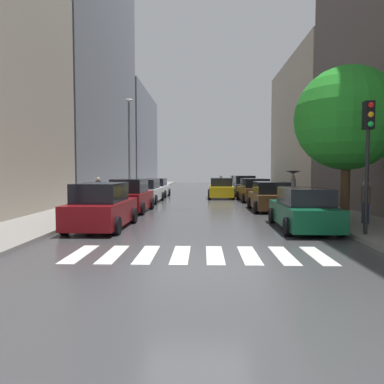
# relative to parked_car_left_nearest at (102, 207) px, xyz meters

# --- Properties ---
(ground_plane) EXTENTS (28.00, 72.00, 0.04)m
(ground_plane) POSITION_rel_parked_car_left_nearest_xyz_m (3.73, 18.26, -0.83)
(ground_plane) COLOR #3C3C3F
(sidewalk_left) EXTENTS (3.00, 72.00, 0.15)m
(sidewalk_left) POSITION_rel_parked_car_left_nearest_xyz_m (-2.77, 18.26, -0.74)
(sidewalk_left) COLOR gray
(sidewalk_left) RESTS_ON ground
(sidewalk_right) EXTENTS (3.00, 72.00, 0.15)m
(sidewalk_right) POSITION_rel_parked_car_left_nearest_xyz_m (10.23, 18.26, -0.74)
(sidewalk_right) COLOR gray
(sidewalk_right) RESTS_ON ground
(crosswalk_stripes) EXTENTS (6.75, 2.20, 0.01)m
(crosswalk_stripes) POSITION_rel_parked_car_left_nearest_xyz_m (3.73, -4.36, -0.81)
(crosswalk_stripes) COLOR silver
(crosswalk_stripes) RESTS_ON ground
(building_left_mid) EXTENTS (6.00, 21.15, 25.68)m
(building_left_mid) POSITION_rel_parked_car_left_nearest_xyz_m (-7.27, 20.33, 12.03)
(building_left_mid) COLOR slate
(building_left_mid) RESTS_ON ground
(building_left_far) EXTENTS (6.00, 20.37, 13.73)m
(building_left_far) POSITION_rel_parked_car_left_nearest_xyz_m (-7.27, 42.12, 6.05)
(building_left_far) COLOR slate
(building_left_far) RESTS_ON ground
(building_right_mid) EXTENTS (6.00, 16.31, 12.49)m
(building_right_mid) POSITION_rel_parked_car_left_nearest_xyz_m (14.73, 21.54, 5.43)
(building_right_mid) COLOR #B2A38C
(building_right_mid) RESTS_ON ground
(parked_car_left_nearest) EXTENTS (2.11, 4.42, 1.75)m
(parked_car_left_nearest) POSITION_rel_parked_car_left_nearest_xyz_m (0.00, 0.00, 0.00)
(parked_car_left_nearest) COLOR maroon
(parked_car_left_nearest) RESTS_ON ground
(parked_car_left_second) EXTENTS (2.11, 4.27, 1.77)m
(parked_car_left_second) POSITION_rel_parked_car_left_nearest_xyz_m (-0.02, 5.70, 0.01)
(parked_car_left_second) COLOR maroon
(parked_car_left_second) RESTS_ON ground
(parked_car_left_third) EXTENTS (2.12, 4.85, 1.62)m
(parked_car_left_third) POSITION_rel_parked_car_left_nearest_xyz_m (-0.07, 11.63, -0.05)
(parked_car_left_third) COLOR silver
(parked_car_left_third) RESTS_ON ground
(parked_car_left_fourth) EXTENTS (2.15, 4.24, 1.57)m
(parked_car_left_fourth) POSITION_rel_parked_car_left_nearest_xyz_m (-0.07, 17.01, -0.08)
(parked_car_left_fourth) COLOR silver
(parked_car_left_fourth) RESTS_ON ground
(parked_car_right_nearest) EXTENTS (2.06, 4.68, 1.58)m
(parked_car_right_nearest) POSITION_rel_parked_car_left_nearest_xyz_m (7.66, 0.04, -0.07)
(parked_car_right_nearest) COLOR #0C4C2D
(parked_car_right_nearest) RESTS_ON ground
(parked_car_right_second) EXTENTS (2.14, 4.10, 1.61)m
(parked_car_right_second) POSITION_rel_parked_car_left_nearest_xyz_m (7.57, 6.60, -0.06)
(parked_car_right_second) COLOR brown
(parked_car_right_second) RESTS_ON ground
(parked_car_right_third) EXTENTS (2.28, 4.61, 1.64)m
(parked_car_right_third) POSITION_rel_parked_car_left_nearest_xyz_m (7.58, 13.11, -0.05)
(parked_car_right_third) COLOR brown
(parked_car_right_third) RESTS_ON ground
(parked_car_right_fourth) EXTENTS (2.26, 4.75, 1.76)m
(parked_car_right_fourth) POSITION_rel_parked_car_left_nearest_xyz_m (7.48, 19.46, 0.00)
(parked_car_right_fourth) COLOR #474C51
(parked_car_right_fourth) RESTS_ON ground
(parked_car_right_fifth) EXTENTS (2.15, 4.21, 1.67)m
(parked_car_right_fifth) POSITION_rel_parked_car_left_nearest_xyz_m (7.61, 25.08, -0.03)
(parked_car_right_fifth) COLOR #0C4C2D
(parked_car_right_fifth) RESTS_ON ground
(taxi_midroad) EXTENTS (2.11, 4.34, 1.81)m
(taxi_midroad) POSITION_rel_parked_car_left_nearest_xyz_m (5.29, 15.85, -0.05)
(taxi_midroad) COLOR yellow
(taxi_midroad) RESTS_ON ground
(pedestrian_foreground) EXTENTS (1.06, 1.06, 2.05)m
(pedestrian_foreground) POSITION_rel_parked_car_left_nearest_xyz_m (9.81, 10.78, 0.85)
(pedestrian_foreground) COLOR #38513D
(pedestrian_foreground) RESTS_ON sidewalk_right
(pedestrian_by_kerb) EXTENTS (0.36, 0.36, 1.61)m
(pedestrian_by_kerb) POSITION_rel_parked_car_left_nearest_xyz_m (-3.22, 10.94, 0.17)
(pedestrian_by_kerb) COLOR brown
(pedestrian_by_kerb) RESTS_ON sidewalk_left
(pedestrian_far_side) EXTENTS (0.36, 0.36, 1.69)m
(pedestrian_far_side) POSITION_rel_parked_car_left_nearest_xyz_m (10.27, 0.73, 0.22)
(pedestrian_far_side) COLOR navy
(pedestrian_far_side) RESTS_ON sidewalk_right
(street_tree_right) EXTENTS (4.11, 4.11, 6.20)m
(street_tree_right) POSITION_rel_parked_car_left_nearest_xyz_m (9.58, 1.05, 3.46)
(street_tree_right) COLOR #513823
(street_tree_right) RESTS_ON sidewalk_right
(traffic_light_right_corner) EXTENTS (0.30, 0.42, 4.30)m
(traffic_light_right_corner) POSITION_rel_parked_car_left_nearest_xyz_m (9.18, -1.84, 2.47)
(traffic_light_right_corner) COLOR black
(traffic_light_right_corner) RESTS_ON sidewalk_right
(lamp_post_left) EXTENTS (0.60, 0.28, 7.54)m
(lamp_post_left) POSITION_rel_parked_car_left_nearest_xyz_m (-1.82, 14.60, 3.64)
(lamp_post_left) COLOR #595B60
(lamp_post_left) RESTS_ON sidewalk_left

